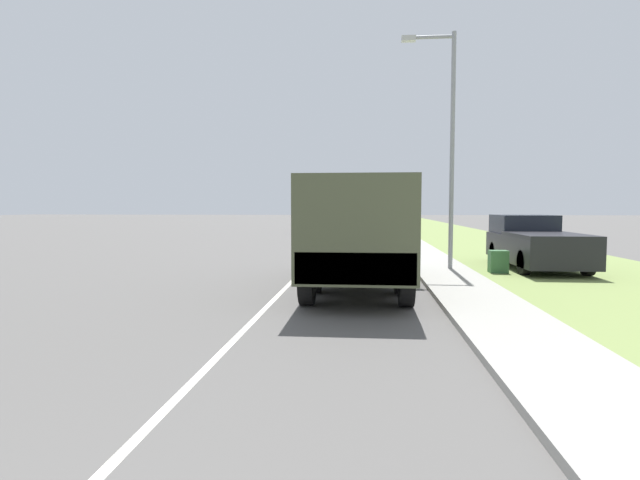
{
  "coord_description": "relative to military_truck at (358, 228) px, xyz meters",
  "views": [
    {
      "loc": [
        2.04,
        0.11,
        2.08
      ],
      "look_at": [
        0.74,
        14.32,
        1.13
      ],
      "focal_mm": 28.0,
      "sensor_mm": 36.0,
      "label": 1
    }
  ],
  "objects": [
    {
      "name": "ground_plane",
      "position": [
        -1.85,
        27.24,
        -1.55
      ],
      "size": [
        180.0,
        180.0,
        0.0
      ],
      "primitive_type": "plane",
      "color": "#565451"
    },
    {
      "name": "lane_centre_stripe",
      "position": [
        -1.85,
        27.24,
        -1.55
      ],
      "size": [
        0.12,
        120.0,
        0.0
      ],
      "color": "silver",
      "rests_on": "ground"
    },
    {
      "name": "sidewalk_right",
      "position": [
        2.65,
        27.24,
        -1.49
      ],
      "size": [
        1.8,
        120.0,
        0.12
      ],
      "color": "#9E9B93",
      "rests_on": "ground"
    },
    {
      "name": "grass_strip_right",
      "position": [
        7.05,
        27.24,
        -1.54
      ],
      "size": [
        7.0,
        120.0,
        0.02
      ],
      "color": "olive",
      "rests_on": "ground"
    },
    {
      "name": "military_truck",
      "position": [
        0.0,
        0.0,
        0.0
      ],
      "size": [
        2.38,
        7.25,
        2.71
      ],
      "color": "#606647",
      "rests_on": "ground"
    },
    {
      "name": "car_nearest_ahead",
      "position": [
        -0.05,
        14.79,
        -0.84
      ],
      "size": [
        1.83,
        4.24,
        1.59
      ],
      "color": "silver",
      "rests_on": "ground"
    },
    {
      "name": "car_second_ahead",
      "position": [
        -3.32,
        26.63,
        -0.87
      ],
      "size": [
        1.82,
        4.36,
        1.51
      ],
      "color": "navy",
      "rests_on": "ground"
    },
    {
      "name": "pickup_truck",
      "position": [
        5.91,
        4.84,
        -0.69
      ],
      "size": [
        2.09,
        5.2,
        1.77
      ],
      "color": "black",
      "rests_on": "grass_strip_right"
    },
    {
      "name": "lamp_post",
      "position": [
        2.69,
        3.52,
        2.95
      ],
      "size": [
        1.69,
        0.24,
        7.4
      ],
      "color": "gray",
      "rests_on": "sidewalk_right"
    },
    {
      "name": "utility_box",
      "position": [
        4.35,
        3.35,
        -1.18
      ],
      "size": [
        0.55,
        0.45,
        0.7
      ],
      "color": "#3D7042",
      "rests_on": "grass_strip_right"
    }
  ]
}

